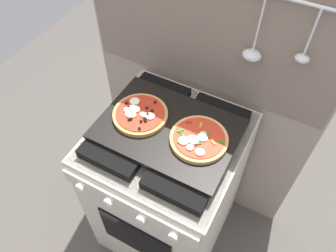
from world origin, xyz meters
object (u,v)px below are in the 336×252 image
object	(u,v)px
pizza_left	(140,114)
pizza_right	(199,139)
stove	(168,187)
baking_tray	(168,129)

from	to	relation	value
pizza_left	pizza_right	xyz separation A→B (m)	(0.26, -0.00, -0.00)
stove	pizza_right	size ratio (longest dim) A/B	4.06
baking_tray	pizza_left	xyz separation A→B (m)	(-0.13, -0.00, 0.02)
baking_tray	pizza_right	xyz separation A→B (m)	(0.13, -0.00, 0.02)
stove	pizza_left	xyz separation A→B (m)	(-0.13, 0.00, 0.48)
stove	pizza_right	bearing A→B (deg)	0.32
stove	baking_tray	size ratio (longest dim) A/B	1.67
baking_tray	pizza_right	size ratio (longest dim) A/B	2.44
baking_tray	pizza_right	bearing A→B (deg)	-0.39
pizza_left	pizza_right	bearing A→B (deg)	-0.10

